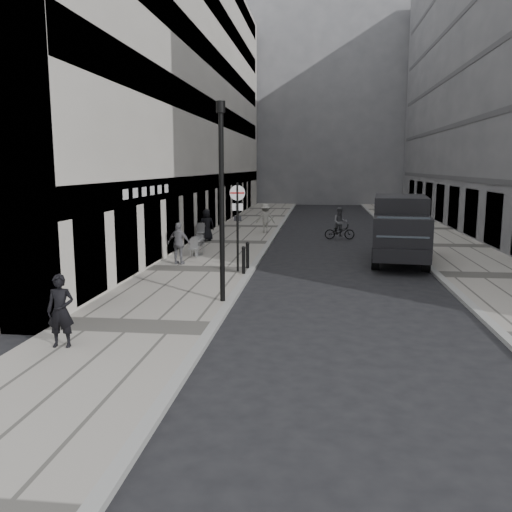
{
  "coord_description": "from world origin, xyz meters",
  "views": [
    {
      "loc": [
        2.59,
        -9.9,
        4.05
      ],
      "look_at": [
        0.74,
        5.93,
        1.4
      ],
      "focal_mm": 38.0,
      "sensor_mm": 36.0,
      "label": 1
    }
  ],
  "objects_px": {
    "cyclist": "(340,227)",
    "panel_van": "(400,226)",
    "sign_post": "(238,215)",
    "walking_man": "(61,311)",
    "lamppost": "(222,193)"
  },
  "relations": [
    {
      "from": "cyclist",
      "to": "panel_van",
      "type": "bearing_deg",
      "value": -75.97
    },
    {
      "from": "sign_post",
      "to": "panel_van",
      "type": "bearing_deg",
      "value": 26.21
    },
    {
      "from": "panel_van",
      "to": "walking_man",
      "type": "bearing_deg",
      "value": -119.27
    },
    {
      "from": "walking_man",
      "to": "sign_post",
      "type": "height_order",
      "value": "sign_post"
    },
    {
      "from": "sign_post",
      "to": "walking_man",
      "type": "bearing_deg",
      "value": -107.99
    },
    {
      "from": "sign_post",
      "to": "panel_van",
      "type": "distance_m",
      "value": 7.38
    },
    {
      "from": "lamppost",
      "to": "panel_van",
      "type": "xyz_separation_m",
      "value": [
        6.22,
        8.07,
        -1.74
      ]
    },
    {
      "from": "walking_man",
      "to": "panel_van",
      "type": "xyz_separation_m",
      "value": [
        9.0,
        12.53,
        0.63
      ]
    },
    {
      "from": "sign_post",
      "to": "lamppost",
      "type": "distance_m",
      "value": 4.69
    },
    {
      "from": "walking_man",
      "to": "sign_post",
      "type": "bearing_deg",
      "value": 67.79
    },
    {
      "from": "sign_post",
      "to": "cyclist",
      "type": "xyz_separation_m",
      "value": [
        4.18,
        10.52,
        -1.56
      ]
    },
    {
      "from": "lamppost",
      "to": "panel_van",
      "type": "distance_m",
      "value": 10.34
    },
    {
      "from": "sign_post",
      "to": "cyclist",
      "type": "relative_size",
      "value": 1.87
    },
    {
      "from": "panel_van",
      "to": "cyclist",
      "type": "distance_m",
      "value": 7.43
    },
    {
      "from": "lamppost",
      "to": "cyclist",
      "type": "bearing_deg",
      "value": 75.35
    }
  ]
}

